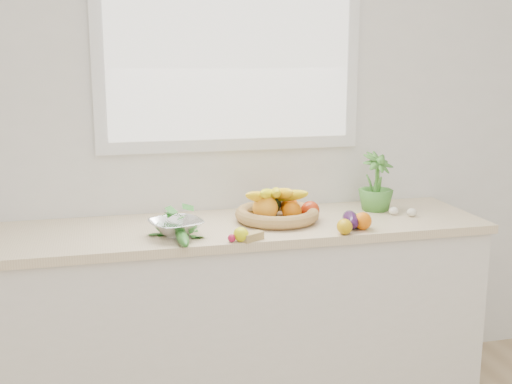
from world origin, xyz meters
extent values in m
cube|color=white|center=(0.00, 2.25, 1.35)|extent=(4.50, 0.02, 2.70)
cube|color=silver|center=(0.00, 1.95, 0.43)|extent=(2.20, 0.58, 0.86)
cube|color=beige|center=(0.00, 1.95, 0.88)|extent=(2.24, 0.62, 0.04)
cube|color=white|center=(0.00, 2.23, 1.75)|extent=(1.30, 0.03, 1.10)
cube|color=white|center=(0.00, 2.21, 1.75)|extent=(1.18, 0.01, 0.98)
sphere|color=orange|center=(0.49, 1.72, 0.94)|extent=(0.09, 0.09, 0.08)
ellipsoid|color=#DADB0B|center=(-0.08, 1.67, 0.93)|extent=(0.08, 0.09, 0.06)
ellipsoid|color=#CE9D0B|center=(0.38, 1.67, 0.93)|extent=(0.08, 0.10, 0.07)
ellipsoid|color=yellow|center=(0.49, 1.76, 0.93)|extent=(0.09, 0.10, 0.07)
sphere|color=#B62E0E|center=(0.32, 1.95, 0.94)|extent=(0.11, 0.11, 0.09)
cube|color=tan|center=(-0.03, 1.67, 0.92)|extent=(0.11, 0.09, 0.03)
ellipsoid|color=white|center=(0.74, 1.93, 0.92)|extent=(0.05, 0.05, 0.04)
ellipsoid|color=silver|center=(0.81, 1.88, 0.92)|extent=(0.06, 0.06, 0.04)
ellipsoid|color=white|center=(0.22, 1.85, 0.92)|extent=(0.05, 0.05, 0.04)
ellipsoid|color=#2D0F38|center=(0.45, 1.77, 0.94)|extent=(0.11, 0.20, 0.07)
ellipsoid|color=#205D1B|center=(-0.32, 1.71, 0.92)|extent=(0.05, 0.26, 0.05)
sphere|color=#B61642|center=(-0.12, 1.67, 0.92)|extent=(0.03, 0.03, 0.03)
imported|color=#438630|center=(0.69, 2.05, 1.04)|extent=(0.23, 0.23, 0.31)
cylinder|color=tan|center=(0.16, 1.96, 0.91)|extent=(0.40, 0.40, 0.01)
torus|color=#AE7A4D|center=(0.16, 1.96, 0.93)|extent=(0.47, 0.47, 0.06)
sphere|color=#FF9E1F|center=(0.09, 1.93, 0.97)|extent=(0.14, 0.14, 0.12)
sphere|color=#D66806|center=(0.21, 1.90, 0.96)|extent=(0.11, 0.11, 0.09)
sphere|color=#FF6B08|center=(0.23, 2.00, 0.96)|extent=(0.10, 0.10, 0.09)
ellipsoid|color=black|center=(0.15, 2.03, 0.97)|extent=(0.11, 0.11, 0.12)
ellipsoid|color=yellow|center=(0.08, 1.95, 1.02)|extent=(0.23, 0.20, 0.11)
ellipsoid|color=#FFFC15|center=(0.12, 1.95, 1.03)|extent=(0.17, 0.25, 0.11)
ellipsoid|color=yellow|center=(0.15, 1.95, 1.04)|extent=(0.10, 0.27, 0.11)
ellipsoid|color=yellow|center=(0.18, 1.95, 1.03)|extent=(0.07, 0.27, 0.11)
ellipsoid|color=yellow|center=(0.21, 1.95, 1.02)|extent=(0.16, 0.26, 0.11)
cylinder|color=silver|center=(-0.33, 1.81, 0.91)|extent=(0.11, 0.11, 0.02)
imported|color=silver|center=(-0.33, 1.81, 0.94)|extent=(0.28, 0.28, 0.05)
ellipsoid|color=#175E19|center=(-0.33, 1.81, 0.98)|extent=(0.21, 0.21, 0.07)
camera|label=1|loc=(-0.64, -0.84, 1.66)|focal=45.00mm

